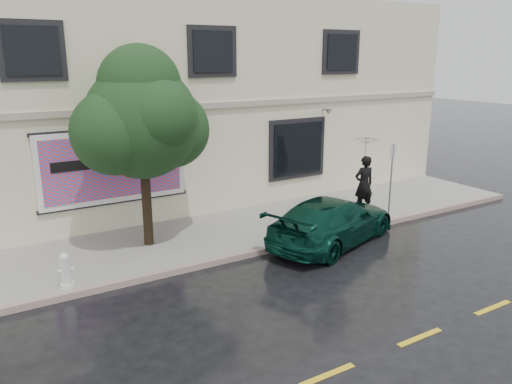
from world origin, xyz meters
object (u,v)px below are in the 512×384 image
street_tree (142,122)px  fire_hydrant (66,270)px  car (332,221)px  pedestrian (364,184)px

street_tree → fire_hydrant: bearing=-147.3°
car → pedestrian: pedestrian is taller
street_tree → fire_hydrant: size_ratio=5.98×
street_tree → fire_hydrant: 4.10m
fire_hydrant → car: bearing=-27.1°
car → fire_hydrant: bearing=66.1°
pedestrian → fire_hydrant: bearing=12.7°
street_tree → car: bearing=-25.8°
car → fire_hydrant: 7.00m
car → pedestrian: (2.37, 1.33, 0.43)m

